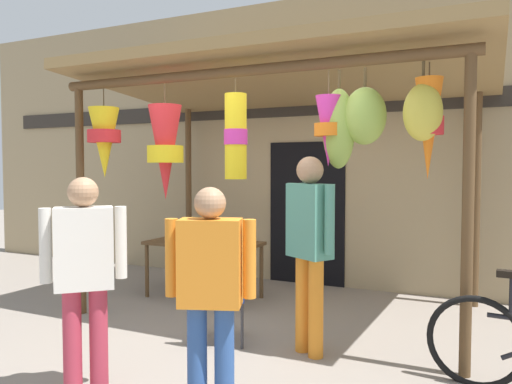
% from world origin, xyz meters
% --- Properties ---
extents(ground_plane, '(30.00, 30.00, 0.00)m').
position_xyz_m(ground_plane, '(0.00, 0.00, 0.00)').
color(ground_plane, gray).
extents(shop_facade, '(12.82, 0.29, 4.01)m').
position_xyz_m(shop_facade, '(-0.00, 2.31, 2.00)').
color(shop_facade, '#9E8966').
rests_on(shop_facade, ground_plane).
extents(market_stall_canopy, '(4.50, 2.70, 2.83)m').
position_xyz_m(market_stall_canopy, '(0.02, 0.58, 2.43)').
color(market_stall_canopy, brown).
rests_on(market_stall_canopy, ground_plane).
extents(display_table, '(1.43, 0.67, 0.71)m').
position_xyz_m(display_table, '(-1.09, 0.90, 0.64)').
color(display_table, brown).
rests_on(display_table, ground_plane).
extents(flower_heap_on_table, '(0.59, 0.41, 0.17)m').
position_xyz_m(flower_heap_on_table, '(-0.99, 0.86, 0.80)').
color(flower_heap_on_table, orange).
rests_on(flower_heap_on_table, display_table).
extents(folding_chair, '(0.54, 0.54, 0.84)m').
position_xyz_m(folding_chair, '(-0.05, -0.48, 0.50)').
color(folding_chair, '#2347A8').
rests_on(folding_chair, ground_plane).
extents(vendor_in_orange, '(0.45, 0.43, 1.58)m').
position_xyz_m(vendor_in_orange, '(-0.44, -1.79, 0.93)').
color(vendor_in_orange, '#B23347').
rests_on(vendor_in_orange, ground_plane).
extents(customer_foreground, '(0.52, 0.39, 1.74)m').
position_xyz_m(customer_foreground, '(0.75, -0.35, 1.03)').
color(customer_foreground, orange).
rests_on(customer_foreground, ground_plane).
extents(shopper_by_bananas, '(0.56, 0.34, 1.52)m').
position_xyz_m(shopper_by_bananas, '(0.55, -1.70, 0.89)').
color(shopper_by_bananas, '#2D5193').
rests_on(shopper_by_bananas, ground_plane).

